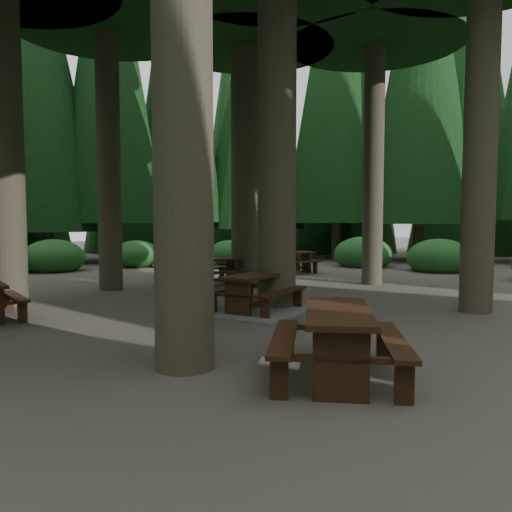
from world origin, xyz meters
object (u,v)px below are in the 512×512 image
picnic_table_d (290,259)px  picnic_table_c (208,277)px  picnic_table_e (338,333)px  picnic_table_a (256,299)px

picnic_table_d → picnic_table_c: bearing=-150.3°
picnic_table_c → picnic_table_e: picnic_table_e is taller
picnic_table_a → picnic_table_d: size_ratio=1.56×
picnic_table_a → picnic_table_e: (-1.53, -4.31, 0.29)m
picnic_table_c → picnic_table_a: bearing=-101.2°
picnic_table_a → picnic_table_d: bearing=20.9°
picnic_table_e → picnic_table_c: bearing=22.6°
picnic_table_c → picnic_table_e: size_ratio=0.98×
picnic_table_a → picnic_table_c: picnic_table_c is taller
picnic_table_a → picnic_table_c: size_ratio=1.21×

